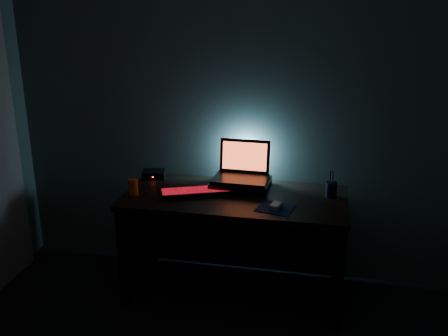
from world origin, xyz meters
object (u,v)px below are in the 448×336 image
object	(u,v)px
laptop	(242,170)
mouse	(276,206)
router	(154,174)
pen_cup	(331,190)
keyboard	(197,192)
juice_glass	(133,187)

from	to	relation	value
laptop	mouse	bearing A→B (deg)	-51.19
router	pen_cup	bearing A→B (deg)	-18.62
laptop	keyboard	xyz separation A→B (m)	(-0.28, -0.22, -0.11)
laptop	mouse	world-z (taller)	laptop
mouse	router	world-z (taller)	router
keyboard	mouse	world-z (taller)	same
laptop	keyboard	size ratio (longest dim) A/B	0.74
mouse	juice_glass	size ratio (longest dim) A/B	0.83
keyboard	router	bearing A→B (deg)	125.60
pen_cup	juice_glass	bearing A→B (deg)	-170.44
juice_glass	router	size ratio (longest dim) A/B	0.58
keyboard	juice_glass	xyz separation A→B (m)	(-0.42, -0.10, 0.04)
laptop	router	world-z (taller)	laptop
laptop	pen_cup	size ratio (longest dim) A/B	3.65
pen_cup	router	bearing A→B (deg)	174.13
pen_cup	juice_glass	size ratio (longest dim) A/B	0.97
laptop	pen_cup	distance (m)	0.63
laptop	router	distance (m)	0.68
keyboard	router	distance (m)	0.47
laptop	router	size ratio (longest dim) A/B	2.06
mouse	juice_glass	world-z (taller)	juice_glass
juice_glass	router	distance (m)	0.36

